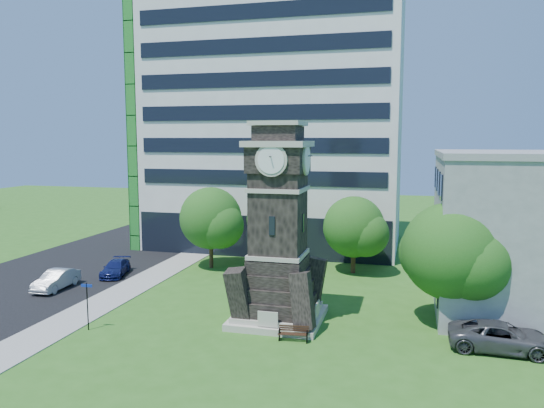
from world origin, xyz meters
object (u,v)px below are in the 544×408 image
(car_street_north, at_px, (115,268))
(car_street_mid, at_px, (56,280))
(park_bench, at_px, (293,333))
(clock_tower, at_px, (278,237))
(street_sign, at_px, (87,300))
(car_east_lot, at_px, (502,337))

(car_street_north, bearing_deg, car_street_mid, -129.43)
(park_bench, bearing_deg, car_street_north, 142.73)
(clock_tower, bearing_deg, street_sign, -156.94)
(car_east_lot, height_order, street_sign, street_sign)
(car_east_lot, relative_size, street_sign, 1.92)
(park_bench, bearing_deg, clock_tower, 111.59)
(car_east_lot, height_order, park_bench, car_east_lot)
(car_street_mid, xyz_separation_m, car_street_north, (2.14, 4.69, -0.10))
(clock_tower, height_order, car_street_north, clock_tower)
(car_street_mid, relative_size, street_sign, 1.52)
(car_street_north, distance_m, park_bench, 20.04)
(clock_tower, xyz_separation_m, park_bench, (1.64, -3.03, -4.83))
(car_street_mid, bearing_deg, street_sign, -45.68)
(park_bench, bearing_deg, car_east_lot, 0.79)
(car_street_north, height_order, park_bench, car_street_north)
(car_street_mid, xyz_separation_m, car_east_lot, (30.41, -4.02, 0.05))
(car_street_mid, distance_m, park_bench, 20.17)
(car_east_lot, distance_m, street_sign, 23.27)
(car_street_north, distance_m, car_east_lot, 29.58)
(car_street_north, bearing_deg, street_sign, -80.71)
(clock_tower, distance_m, car_street_north, 17.81)
(car_street_mid, relative_size, car_street_north, 1.03)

